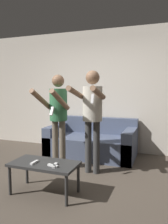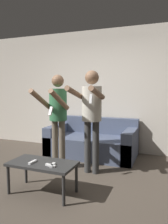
% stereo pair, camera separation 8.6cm
% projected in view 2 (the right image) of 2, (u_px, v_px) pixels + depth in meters
% --- Properties ---
extents(ground_plane, '(14.00, 14.00, 0.00)m').
position_uv_depth(ground_plane, '(56.00, 187.00, 3.11)').
color(ground_plane, '#4C4238').
extents(wall_back, '(6.40, 0.06, 2.70)m').
position_uv_depth(wall_back, '(100.00, 91.00, 4.95)').
color(wall_back, beige).
rests_on(wall_back, ground_plane).
extents(couch, '(1.81, 0.95, 0.77)m').
position_uv_depth(couch, '(92.00, 143.00, 4.60)').
color(couch, '#4C5670').
rests_on(couch, ground_plane).
extents(person_standing_left, '(0.42, 0.74, 1.64)m').
position_uv_depth(person_standing_left, '(57.00, 111.00, 3.75)').
color(person_standing_left, '#6B6051').
rests_on(person_standing_left, ground_plane).
extents(person_standing_right, '(0.44, 0.74, 1.69)m').
position_uv_depth(person_standing_right, '(91.00, 110.00, 3.53)').
color(person_standing_right, '#383838').
rests_on(person_standing_right, ground_plane).
extents(coffee_table, '(0.90, 0.46, 0.43)m').
position_uv_depth(coffee_table, '(42.00, 166.00, 2.91)').
color(coffee_table, '#2D2D2D').
rests_on(coffee_table, ground_plane).
extents(remote_near, '(0.15, 0.06, 0.02)m').
position_uv_depth(remote_near, '(51.00, 165.00, 2.76)').
color(remote_near, white).
rests_on(remote_near, coffee_table).
extents(remote_mid, '(0.07, 0.15, 0.02)m').
position_uv_depth(remote_mid, '(53.00, 165.00, 2.77)').
color(remote_mid, white).
rests_on(remote_mid, coffee_table).
extents(remote_far, '(0.04, 0.15, 0.02)m').
position_uv_depth(remote_far, '(33.00, 162.00, 2.88)').
color(remote_far, white).
rests_on(remote_far, coffee_table).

